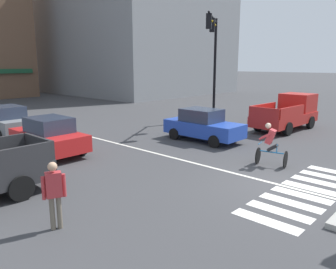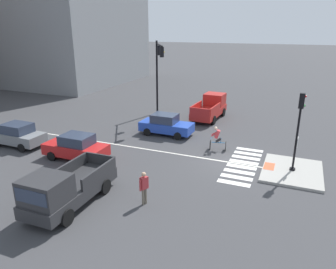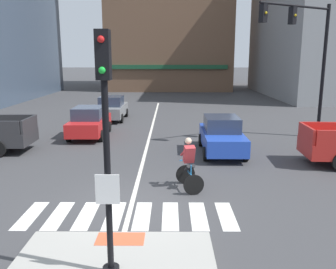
{
  "view_description": "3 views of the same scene",
  "coord_description": "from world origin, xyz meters",
  "px_view_note": "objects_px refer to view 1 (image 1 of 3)",
  "views": [
    {
      "loc": [
        -10.0,
        -4.12,
        3.88
      ],
      "look_at": [
        -0.34,
        4.85,
        1.07
      ],
      "focal_mm": 35.34,
      "sensor_mm": 36.0,
      "label": 1
    },
    {
      "loc": [
        -18.36,
        -3.4,
        8.06
      ],
      "look_at": [
        -0.06,
        4.28,
        1.31
      ],
      "focal_mm": 34.01,
      "sensor_mm": 36.0,
      "label": 2
    },
    {
      "loc": [
        1.14,
        -9.75,
        4.21
      ],
      "look_at": [
        1.05,
        4.39,
        1.17
      ],
      "focal_mm": 38.26,
      "sensor_mm": 36.0,
      "label": 3
    }
  ],
  "objects_px": {
    "traffic_light_mast": "(213,50)",
    "cyclist": "(271,144)",
    "car_red_westbound_far": "(49,136)",
    "pickup_truck_red_cross_right": "(289,113)",
    "car_grey_westbound_distant": "(7,121)",
    "car_blue_eastbound_mid": "(203,125)",
    "pedestrian_at_curb_left": "(54,190)"
  },
  "relations": [
    {
      "from": "traffic_light_mast",
      "to": "car_red_westbound_far",
      "type": "distance_m",
      "value": 11.83
    },
    {
      "from": "traffic_light_mast",
      "to": "pedestrian_at_curb_left",
      "type": "relative_size",
      "value": 4.11
    },
    {
      "from": "car_grey_westbound_distant",
      "to": "pickup_truck_red_cross_right",
      "type": "bearing_deg",
      "value": -40.62
    },
    {
      "from": "pickup_truck_red_cross_right",
      "to": "car_red_westbound_far",
      "type": "bearing_deg",
      "value": 157.64
    },
    {
      "from": "pickup_truck_red_cross_right",
      "to": "cyclist",
      "type": "relative_size",
      "value": 3.09
    },
    {
      "from": "pedestrian_at_curb_left",
      "to": "car_grey_westbound_distant",
      "type": "bearing_deg",
      "value": 73.23
    },
    {
      "from": "traffic_light_mast",
      "to": "car_grey_westbound_distant",
      "type": "bearing_deg",
      "value": 150.46
    },
    {
      "from": "car_grey_westbound_distant",
      "to": "car_red_westbound_far",
      "type": "height_order",
      "value": "same"
    },
    {
      "from": "pickup_truck_red_cross_right",
      "to": "traffic_light_mast",
      "type": "bearing_deg",
      "value": 109.7
    },
    {
      "from": "traffic_light_mast",
      "to": "car_grey_westbound_distant",
      "type": "relative_size",
      "value": 1.67
    },
    {
      "from": "car_red_westbound_far",
      "to": "car_grey_westbound_distant",
      "type": "bearing_deg",
      "value": 86.35
    },
    {
      "from": "traffic_light_mast",
      "to": "cyclist",
      "type": "relative_size",
      "value": 4.08
    },
    {
      "from": "car_red_westbound_far",
      "to": "pedestrian_at_curb_left",
      "type": "bearing_deg",
      "value": -116.55
    },
    {
      "from": "traffic_light_mast",
      "to": "pickup_truck_red_cross_right",
      "type": "relative_size",
      "value": 1.32
    },
    {
      "from": "traffic_light_mast",
      "to": "pedestrian_at_curb_left",
      "type": "bearing_deg",
      "value": -158.21
    },
    {
      "from": "traffic_light_mast",
      "to": "car_red_westbound_far",
      "type": "xyz_separation_m",
      "value": [
        -11.14,
        0.72,
        -3.92
      ]
    },
    {
      "from": "car_blue_eastbound_mid",
      "to": "car_red_westbound_far",
      "type": "height_order",
      "value": "same"
    },
    {
      "from": "car_red_westbound_far",
      "to": "car_blue_eastbound_mid",
      "type": "bearing_deg",
      "value": -26.69
    },
    {
      "from": "car_red_westbound_far",
      "to": "pedestrian_at_curb_left",
      "type": "relative_size",
      "value": 2.46
    },
    {
      "from": "car_grey_westbound_distant",
      "to": "pickup_truck_red_cross_right",
      "type": "distance_m",
      "value": 16.36
    },
    {
      "from": "car_red_westbound_far",
      "to": "pickup_truck_red_cross_right",
      "type": "xyz_separation_m",
      "value": [
        12.76,
        -5.25,
        0.17
      ]
    },
    {
      "from": "car_blue_eastbound_mid",
      "to": "pedestrian_at_curb_left",
      "type": "relative_size",
      "value": 2.46
    },
    {
      "from": "traffic_light_mast",
      "to": "cyclist",
      "type": "distance_m",
      "value": 10.2
    },
    {
      "from": "traffic_light_mast",
      "to": "car_blue_eastbound_mid",
      "type": "height_order",
      "value": "traffic_light_mast"
    },
    {
      "from": "cyclist",
      "to": "traffic_light_mast",
      "type": "bearing_deg",
      "value": 49.35
    },
    {
      "from": "car_grey_westbound_distant",
      "to": "pedestrian_at_curb_left",
      "type": "xyz_separation_m",
      "value": [
        -3.57,
        -11.86,
        0.17
      ]
    },
    {
      "from": "pickup_truck_red_cross_right",
      "to": "pedestrian_at_curb_left",
      "type": "height_order",
      "value": "pickup_truck_red_cross_right"
    },
    {
      "from": "traffic_light_mast",
      "to": "car_blue_eastbound_mid",
      "type": "bearing_deg",
      "value": -149.34
    },
    {
      "from": "traffic_light_mast",
      "to": "car_red_westbound_far",
      "type": "height_order",
      "value": "traffic_light_mast"
    },
    {
      "from": "cyclist",
      "to": "car_red_westbound_far",
      "type": "bearing_deg",
      "value": 122.34
    },
    {
      "from": "car_blue_eastbound_mid",
      "to": "cyclist",
      "type": "xyz_separation_m",
      "value": [
        -1.69,
        -4.52,
        0.06
      ]
    },
    {
      "from": "cyclist",
      "to": "pedestrian_at_curb_left",
      "type": "height_order",
      "value": "cyclist"
    }
  ]
}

